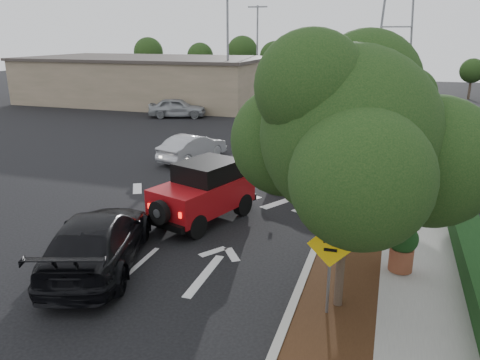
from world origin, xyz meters
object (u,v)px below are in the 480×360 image
at_px(red_jeep, 207,190).
at_px(black_suv_oncoming, 98,240).
at_px(speed_hump_sign, 330,257).
at_px(silver_suv_ahead, 309,166).

relative_size(red_jeep, black_suv_oncoming, 0.79).
xyz_separation_m(red_jeep, black_suv_oncoming, (-1.56, -4.15, -0.27)).
bearing_deg(speed_hump_sign, silver_suv_ahead, 99.43).
relative_size(red_jeep, speed_hump_sign, 1.92).
bearing_deg(red_jeep, black_suv_oncoming, -92.05).
bearing_deg(speed_hump_sign, red_jeep, 132.94).
distance_m(silver_suv_ahead, speed_hump_sign, 10.50).
height_order(red_jeep, black_suv_oncoming, red_jeep).
bearing_deg(black_suv_oncoming, silver_suv_ahead, -131.76).
bearing_deg(silver_suv_ahead, black_suv_oncoming, -98.70).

